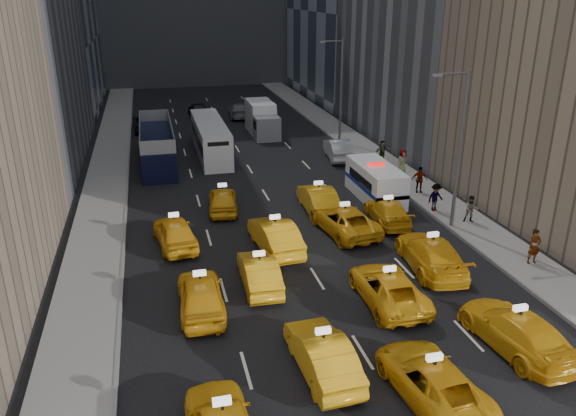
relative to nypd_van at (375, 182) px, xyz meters
name	(u,v)px	position (x,y,z in m)	size (l,w,h in m)	color
ground	(383,385)	(-6.86, -17.66, -1.10)	(160.00, 160.00, 0.00)	black
sidewalk_west	(106,183)	(-17.36, 7.34, -1.03)	(3.00, 90.00, 0.15)	gray
sidewalk_east	(382,162)	(3.64, 7.34, -1.03)	(3.00, 90.00, 0.15)	gray
curb_west	(128,181)	(-15.91, 7.34, -1.01)	(0.15, 90.00, 0.18)	slate
curb_east	(365,163)	(2.19, 7.34, -1.01)	(0.15, 90.00, 0.18)	slate
streetlight_near	(458,145)	(2.32, -5.66, 3.82)	(2.15, 0.22, 9.00)	#595B60
streetlight_far	(340,87)	(2.32, 14.34, 3.82)	(2.15, 0.22, 9.00)	#595B60
taxi_5	(322,354)	(-8.71, -16.42, -0.34)	(1.61, 4.63, 1.52)	orange
taxi_6	(432,380)	(-5.54, -18.56, -0.41)	(2.28, 4.94, 1.37)	orange
taxi_7	(516,330)	(-1.10, -16.79, -0.33)	(2.16, 5.32, 1.54)	orange
taxi_8	(201,294)	(-12.51, -11.22, -0.30)	(1.89, 4.69, 1.60)	orange
taxi_9	(259,272)	(-9.68, -9.71, -0.37)	(1.54, 4.43, 1.46)	orange
taxi_10	(388,288)	(-4.47, -12.46, -0.39)	(2.35, 5.10, 1.42)	orange
taxi_11	(431,254)	(-1.17, -10.02, -0.29)	(2.28, 5.60, 1.62)	orange
taxi_12	(175,232)	(-13.19, -4.29, -0.31)	(1.86, 4.63, 1.58)	orange
taxi_13	(275,235)	(-8.11, -6.06, -0.27)	(1.75, 5.03, 1.66)	orange
taxi_14	(344,220)	(-3.81, -4.76, -0.35)	(2.48, 5.37, 1.49)	orange
taxi_15	(388,212)	(-0.85, -4.00, -0.43)	(1.89, 4.65, 1.35)	orange
taxi_16	(223,200)	(-10.01, 0.18, -0.36)	(1.74, 4.33, 1.47)	orange
taxi_17	(318,199)	(-4.28, -1.24, -0.30)	(1.70, 4.88, 1.61)	orange
nypd_van	(375,182)	(0.00, 0.00, 0.00)	(2.93, 5.91, 2.43)	white
double_decker	(157,144)	(-13.61, 11.59, 0.46)	(3.29, 11.00, 3.16)	black
city_bus	(210,138)	(-9.26, 13.11, 0.28)	(2.40, 10.82, 2.79)	silver
box_truck	(262,119)	(-3.71, 18.98, 0.36)	(2.48, 6.59, 2.98)	white
misc_car_0	(338,149)	(0.64, 9.38, -0.28)	(1.73, 4.97, 1.64)	#B0B3B8
misc_car_1	(147,122)	(-14.26, 23.36, -0.32)	(2.59, 5.61, 1.56)	black
misc_car_2	(239,110)	(-4.61, 26.95, -0.35)	(2.10, 5.16, 1.50)	gray
misc_car_3	(198,110)	(-8.87, 28.15, -0.31)	(1.86, 4.63, 1.58)	black
misc_car_4	(268,109)	(-1.39, 27.31, -0.38)	(1.52, 4.35, 1.43)	#AEB0B6
pedestrian_0	(534,246)	(3.91, -10.96, -0.05)	(0.66, 0.43, 1.81)	gray
pedestrian_1	(471,209)	(3.73, -5.47, -0.15)	(0.78, 0.43, 1.60)	gray
pedestrian_2	(436,197)	(2.59, -3.31, -0.09)	(1.12, 0.46, 1.73)	gray
pedestrian_3	(419,180)	(3.16, 0.05, -0.07)	(1.03, 0.47, 1.76)	gray
pedestrian_4	(402,162)	(3.67, 3.83, 0.01)	(0.94, 0.51, 1.92)	gray
pedestrian_5	(382,151)	(3.63, 7.45, -0.12)	(1.53, 0.44, 1.65)	gray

